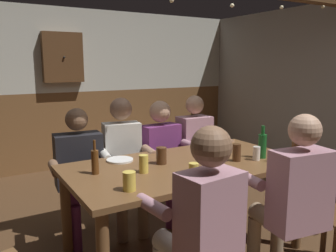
{
  "coord_description": "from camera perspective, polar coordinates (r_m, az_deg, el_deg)",
  "views": [
    {
      "loc": [
        -1.5,
        -2.3,
        1.56
      ],
      "look_at": [
        0.0,
        0.21,
        1.03
      ],
      "focal_mm": 37.13,
      "sensor_mm": 36.0,
      "label": 1
    }
  ],
  "objects": [
    {
      "name": "person_3",
      "position": [
        3.75,
        4.86,
        -3.52
      ],
      "size": [
        0.5,
        0.53,
        1.22
      ],
      "rotation": [
        0.0,
        0.0,
        3.1
      ],
      "color": "#B78493",
      "rests_on": "ground_plane"
    },
    {
      "name": "pint_glass_3",
      "position": [
        2.55,
        -4.02,
        -6.21
      ],
      "size": [
        0.07,
        0.07,
        0.13
      ],
      "primitive_type": "cylinder",
      "color": "#E5C64C",
      "rests_on": "dining_table"
    },
    {
      "name": "back_wall_upper",
      "position": [
        5.42,
        -15.12,
        11.86
      ],
      "size": [
        5.37,
        0.12,
        1.21
      ],
      "primitive_type": "cube",
      "color": "beige"
    },
    {
      "name": "bottle_0",
      "position": [
        2.56,
        -11.89,
        -5.69
      ],
      "size": [
        0.05,
        0.05,
        0.25
      ],
      "color": "#593314",
      "rests_on": "dining_table"
    },
    {
      "name": "ground_plane",
      "position": [
        3.16,
        2.04,
        -19.38
      ],
      "size": [
        6.82,
        6.82,
        0.0
      ],
      "primitive_type": "plane",
      "color": "#4C331E"
    },
    {
      "name": "dining_table",
      "position": [
        2.82,
        2.99,
        -8.02
      ],
      "size": [
        1.89,
        0.99,
        0.78
      ],
      "color": "brown",
      "rests_on": "ground_plane"
    },
    {
      "name": "person_1",
      "position": [
        3.32,
        -7.22,
        -5.3
      ],
      "size": [
        0.53,
        0.56,
        1.24
      ],
      "rotation": [
        0.0,
        0.0,
        2.96
      ],
      "color": "silver",
      "rests_on": "ground_plane"
    },
    {
      "name": "person_2",
      "position": [
        3.53,
        -0.6,
        -4.54
      ],
      "size": [
        0.56,
        0.52,
        1.19
      ],
      "rotation": [
        0.0,
        0.0,
        3.23
      ],
      "color": "#6B2D66",
      "rests_on": "ground_plane"
    },
    {
      "name": "back_wall_wainscot",
      "position": [
        5.51,
        -14.55,
        -0.45
      ],
      "size": [
        5.37,
        0.12,
        1.14
      ],
      "primitive_type": "cube",
      "color": "brown",
      "rests_on": "ground_plane"
    },
    {
      "name": "pint_glass_5",
      "position": [
        2.21,
        -6.38,
        -8.99
      ],
      "size": [
        0.08,
        0.08,
        0.12
      ],
      "primitive_type": "cylinder",
      "color": "#E5C64C",
      "rests_on": "dining_table"
    },
    {
      "name": "table_candle",
      "position": [
        2.95,
        16.66,
        -4.88
      ],
      "size": [
        0.04,
        0.04,
        0.08
      ],
      "primitive_type": "cylinder",
      "color": "#F9E08C",
      "rests_on": "dining_table"
    },
    {
      "name": "bottle_1",
      "position": [
        3.03,
        15.2,
        -3.05
      ],
      "size": [
        0.07,
        0.07,
        0.28
      ],
      "color": "#195923",
      "rests_on": "dining_table"
    },
    {
      "name": "pint_glass_0",
      "position": [
        2.96,
        14.31,
        -4.37
      ],
      "size": [
        0.06,
        0.06,
        0.11
      ],
      "primitive_type": "cylinder",
      "color": "white",
      "rests_on": "dining_table"
    },
    {
      "name": "pint_glass_8",
      "position": [
        2.67,
        7.5,
        -5.69
      ],
      "size": [
        0.08,
        0.08,
        0.12
      ],
      "primitive_type": "cylinder",
      "color": "white",
      "rests_on": "dining_table"
    },
    {
      "name": "pint_glass_7",
      "position": [
        2.47,
        8.51,
        -6.7
      ],
      "size": [
        0.06,
        0.06,
        0.15
      ],
      "primitive_type": "cylinder",
      "color": "#4C2D19",
      "rests_on": "dining_table"
    },
    {
      "name": "plate_0",
      "position": [
        2.88,
        -7.91,
        -5.54
      ],
      "size": [
        0.22,
        0.22,
        0.01
      ],
      "primitive_type": "cylinder",
      "color": "white",
      "rests_on": "dining_table"
    },
    {
      "name": "pint_glass_2",
      "position": [
        3.07,
        20.3,
        -3.82
      ],
      "size": [
        0.08,
        0.08,
        0.15
      ],
      "primitive_type": "cylinder",
      "color": "#4C2D19",
      "rests_on": "dining_table"
    },
    {
      "name": "pint_glass_6",
      "position": [
        2.76,
        -1.09,
        -4.89
      ],
      "size": [
        0.08,
        0.08,
        0.13
      ],
      "primitive_type": "cylinder",
      "color": "#4C2D19",
      "rests_on": "dining_table"
    },
    {
      "name": "person_4",
      "position": [
        2.06,
        5.41,
        -14.95
      ],
      "size": [
        0.51,
        0.55,
        1.24
      ],
      "rotation": [
        0.0,
        0.0,
        0.1
      ],
      "color": "#B78493",
      "rests_on": "ground_plane"
    },
    {
      "name": "pint_glass_1",
      "position": [
        2.89,
        11.2,
        -4.3
      ],
      "size": [
        0.07,
        0.07,
        0.14
      ],
      "primitive_type": "cylinder",
      "color": "#4C2D19",
      "rests_on": "dining_table"
    },
    {
      "name": "wall_dart_cabinet",
      "position": [
        5.24,
        -16.88,
        10.73
      ],
      "size": [
        0.56,
        0.15,
        0.7
      ],
      "color": "brown"
    },
    {
      "name": "person_0",
      "position": [
        3.2,
        -14.2,
        -6.63
      ],
      "size": [
        0.58,
        0.56,
        1.17
      ],
      "rotation": [
        0.0,
        0.0,
        3.04
      ],
      "color": "black",
      "rests_on": "ground_plane"
    },
    {
      "name": "person_5",
      "position": [
        2.56,
        19.85,
        -10.39
      ],
      "size": [
        0.58,
        0.56,
        1.25
      ],
      "rotation": [
        0.0,
        0.0,
        -0.15
      ],
      "color": "#B78493",
      "rests_on": "ground_plane"
    },
    {
      "name": "pint_glass_4",
      "position": [
        2.35,
        4.21,
        -7.64
      ],
      "size": [
        0.07,
        0.07,
        0.13
      ],
      "primitive_type": "cylinder",
      "color": "#E5C64C",
      "rests_on": "dining_table"
    }
  ]
}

